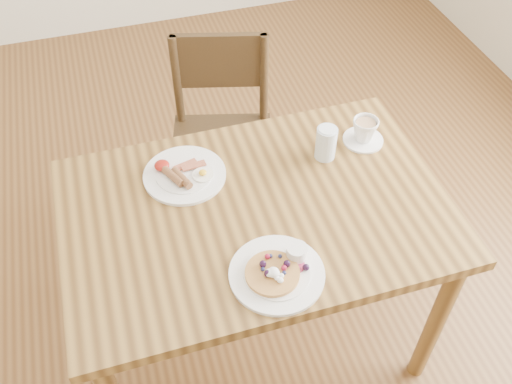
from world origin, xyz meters
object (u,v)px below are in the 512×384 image
at_px(breakfast_plate, 183,174).
at_px(water_glass, 326,143).
at_px(dining_table, 256,228).
at_px(pancake_plate, 278,271).
at_px(teacup_saucer, 364,132).
at_px(chair_far, 222,133).

bearing_deg(breakfast_plate, water_glass, -5.16).
xyz_separation_m(dining_table, pancake_plate, (-0.01, -0.26, 0.11)).
distance_m(dining_table, teacup_saucer, 0.50).
bearing_deg(teacup_saucer, breakfast_plate, 179.14).
height_order(dining_table, chair_far, chair_far).
distance_m(pancake_plate, teacup_saucer, 0.64).
bearing_deg(chair_far, dining_table, 100.41).
distance_m(breakfast_plate, water_glass, 0.48).
bearing_deg(pancake_plate, breakfast_plate, 110.72).
height_order(breakfast_plate, teacup_saucer, teacup_saucer).
bearing_deg(teacup_saucer, chair_far, 129.74).
height_order(chair_far, water_glass, chair_far).
relative_size(chair_far, teacup_saucer, 6.29).
height_order(dining_table, water_glass, water_glass).
xyz_separation_m(dining_table, water_glass, (0.29, 0.16, 0.16)).
relative_size(dining_table, teacup_saucer, 8.57).
xyz_separation_m(chair_far, teacup_saucer, (0.39, -0.47, 0.30)).
distance_m(dining_table, pancake_plate, 0.28).
bearing_deg(breakfast_plate, chair_far, 62.63).
relative_size(breakfast_plate, teacup_saucer, 1.93).
bearing_deg(teacup_saucer, water_glass, -167.91).
bearing_deg(pancake_plate, water_glass, 53.60).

